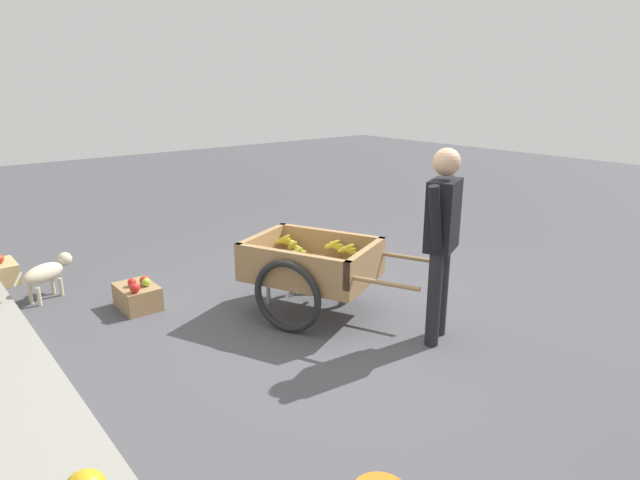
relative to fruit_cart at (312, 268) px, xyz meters
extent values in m
plane|color=#47474C|center=(-0.31, 0.10, -0.44)|extent=(24.00, 24.00, 0.00)
cube|color=#937047|center=(0.01, 0.00, -0.04)|extent=(1.33, 1.17, 0.10)
cube|color=#937047|center=(0.48, 0.21, 0.13)|extent=(0.37, 0.76, 0.24)
cube|color=#937047|center=(-0.47, -0.20, 0.13)|extent=(0.37, 0.76, 0.24)
cube|color=#937047|center=(-0.14, 0.34, 0.13)|extent=(1.03, 0.49, 0.24)
cube|color=#937047|center=(0.15, -0.34, 0.13)|extent=(1.03, 0.49, 0.24)
torus|color=black|center=(-0.17, 0.41, -0.12)|extent=(0.61, 0.31, 0.64)
torus|color=black|center=(0.18, -0.40, -0.12)|extent=(0.61, 0.31, 0.64)
cylinder|color=#9E9EA8|center=(0.01, 0.00, -0.12)|extent=(0.38, 0.82, 0.04)
cylinder|color=#937047|center=(-0.89, -0.01, 0.11)|extent=(0.52, 0.25, 0.04)
cylinder|color=#937047|center=(-0.62, -0.64, 0.11)|extent=(0.52, 0.25, 0.04)
cylinder|color=#9E9EA8|center=(0.44, 0.19, -0.26)|extent=(0.04, 0.04, 0.35)
ellipsoid|color=gold|center=(-0.36, 0.12, 0.12)|extent=(0.17, 0.12, 0.14)
ellipsoid|color=gold|center=(-0.35, 0.14, 0.13)|extent=(0.17, 0.16, 0.05)
ellipsoid|color=gold|center=(-0.33, 0.15, 0.14)|extent=(0.17, 0.13, 0.15)
ellipsoid|color=gold|center=(0.02, -0.32, 0.12)|extent=(0.15, 0.15, 0.15)
ellipsoid|color=gold|center=(0.03, -0.30, 0.13)|extent=(0.17, 0.15, 0.09)
ellipsoid|color=gold|center=(0.04, -0.29, 0.14)|extent=(0.18, 0.13, 0.07)
ellipsoid|color=gold|center=(0.06, -0.28, 0.15)|extent=(0.18, 0.11, 0.14)
ellipsoid|color=gold|center=(-0.27, 0.11, 0.13)|extent=(0.17, 0.12, 0.15)
ellipsoid|color=gold|center=(-0.26, 0.12, 0.14)|extent=(0.16, 0.17, 0.10)
ellipsoid|color=gold|center=(-0.26, 0.13, 0.15)|extent=(0.19, 0.09, 0.05)
ellipsoid|color=gold|center=(-0.25, 0.14, 0.16)|extent=(0.17, 0.15, 0.10)
ellipsoid|color=gold|center=(-0.24, 0.15, 0.17)|extent=(0.19, 0.07, 0.12)
ellipsoid|color=gold|center=(0.14, 0.34, 0.08)|extent=(0.17, 0.13, 0.14)
ellipsoid|color=gold|center=(0.15, 0.35, 0.09)|extent=(0.19, 0.12, 0.08)
ellipsoid|color=gold|center=(0.16, 0.36, 0.10)|extent=(0.17, 0.14, 0.04)
ellipsoid|color=gold|center=(0.17, 0.37, 0.11)|extent=(0.16, 0.16, 0.10)
ellipsoid|color=gold|center=(0.17, 0.38, 0.12)|extent=(0.18, 0.09, 0.14)
ellipsoid|color=gold|center=(0.09, 0.07, 0.10)|extent=(0.18, 0.11, 0.13)
ellipsoid|color=gold|center=(0.09, 0.07, 0.11)|extent=(0.19, 0.08, 0.10)
ellipsoid|color=gold|center=(0.10, 0.09, 0.12)|extent=(0.17, 0.14, 0.05)
ellipsoid|color=gold|center=(0.11, 0.09, 0.13)|extent=(0.16, 0.17, 0.09)
ellipsoid|color=gold|center=(0.11, 0.10, 0.14)|extent=(0.17, 0.13, 0.14)
ellipsoid|color=gold|center=(0.43, -0.06, 0.11)|extent=(0.16, 0.14, 0.15)
ellipsoid|color=gold|center=(0.44, -0.05, 0.12)|extent=(0.18, 0.14, 0.09)
ellipsoid|color=gold|center=(0.45, -0.04, 0.13)|extent=(0.17, 0.16, 0.05)
ellipsoid|color=gold|center=(0.46, -0.03, 0.14)|extent=(0.19, 0.06, 0.10)
ellipsoid|color=gold|center=(0.47, -0.02, 0.15)|extent=(0.17, 0.11, 0.15)
ellipsoid|color=gold|center=(-0.30, -0.32, 0.05)|extent=(0.15, 0.15, 0.15)
ellipsoid|color=gold|center=(-0.29, -0.31, 0.06)|extent=(0.19, 0.10, 0.11)
ellipsoid|color=gold|center=(-0.28, -0.30, 0.07)|extent=(0.17, 0.15, 0.05)
ellipsoid|color=gold|center=(-0.27, -0.29, 0.08)|extent=(0.18, 0.14, 0.09)
ellipsoid|color=gold|center=(-0.26, -0.28, 0.09)|extent=(0.16, 0.15, 0.15)
ellipsoid|color=gold|center=(0.35, -0.09, 0.08)|extent=(0.17, 0.14, 0.13)
ellipsoid|color=gold|center=(0.36, -0.08, 0.09)|extent=(0.18, 0.06, 0.04)
ellipsoid|color=gold|center=(0.38, -0.06, 0.10)|extent=(0.17, 0.05, 0.14)
ellipsoid|color=gold|center=(-0.12, -0.35, 0.11)|extent=(0.17, 0.13, 0.13)
ellipsoid|color=gold|center=(-0.11, -0.34, 0.12)|extent=(0.19, 0.12, 0.08)
ellipsoid|color=gold|center=(-0.10, -0.33, 0.13)|extent=(0.18, 0.12, 0.09)
ellipsoid|color=gold|center=(-0.09, -0.32, 0.14)|extent=(0.17, 0.14, 0.13)
ellipsoid|color=gold|center=(-0.29, 0.19, 0.12)|extent=(0.16, 0.13, 0.15)
ellipsoid|color=gold|center=(-0.28, 0.20, 0.13)|extent=(0.19, 0.06, 0.10)
ellipsoid|color=gold|center=(-0.28, 0.21, 0.14)|extent=(0.19, 0.11, 0.05)
ellipsoid|color=gold|center=(-0.27, 0.22, 0.15)|extent=(0.17, 0.15, 0.10)
ellipsoid|color=gold|center=(-0.26, 0.23, 0.16)|extent=(0.18, 0.12, 0.13)
cylinder|color=black|center=(-1.09, -0.35, -0.05)|extent=(0.11, 0.11, 0.78)
cylinder|color=black|center=(-1.01, -0.55, -0.05)|extent=(0.11, 0.11, 0.78)
cube|color=black|center=(-1.05, -0.45, 0.62)|extent=(0.32, 0.39, 0.55)
sphere|color=tan|center=(-1.05, -0.45, 1.03)|extent=(0.21, 0.21, 0.21)
cylinder|color=black|center=(-1.14, -0.25, 0.64)|extent=(0.08, 0.17, 0.50)
cylinder|color=black|center=(-0.96, -0.65, 0.64)|extent=(0.08, 0.16, 0.50)
ellipsoid|color=beige|center=(1.88, 1.80, -0.17)|extent=(0.37, 0.47, 0.18)
sphere|color=beige|center=(2.02, 1.57, -0.11)|extent=(0.14, 0.14, 0.14)
cylinder|color=beige|center=(1.75, 2.05, -0.13)|extent=(0.07, 0.11, 0.12)
cylinder|color=beige|center=(2.00, 1.71, -0.35)|extent=(0.04, 0.04, 0.18)
cylinder|color=beige|center=(1.90, 1.66, -0.35)|extent=(0.04, 0.04, 0.18)
cylinder|color=beige|center=(1.87, 1.94, -0.35)|extent=(0.04, 0.04, 0.18)
cylinder|color=beige|center=(1.77, 1.89, -0.35)|extent=(0.04, 0.04, 0.18)
cube|color=#99754C|center=(1.13, 1.19, -0.33)|extent=(0.44, 0.32, 0.22)
sphere|color=#99BF33|center=(1.06, 1.13, -0.18)|extent=(0.08, 0.08, 0.08)
sphere|color=red|center=(1.14, 1.23, -0.18)|extent=(0.08, 0.08, 0.08)
sphere|color=red|center=(0.97, 1.26, -0.17)|extent=(0.09, 0.09, 0.09)
sphere|color=#B23319|center=(1.08, 1.13, -0.17)|extent=(0.10, 0.10, 0.10)
sphere|color=red|center=(2.68, 2.04, -0.17)|extent=(0.09, 0.09, 0.09)
camera|label=1|loc=(-3.52, 2.82, 1.61)|focal=30.00mm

